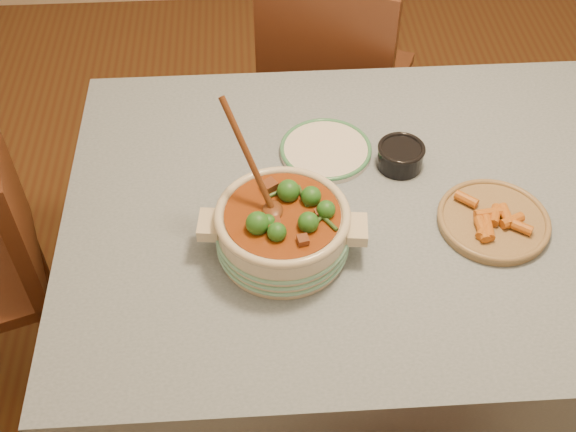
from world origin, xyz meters
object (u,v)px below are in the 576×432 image
at_px(stew_casserole, 282,227).
at_px(chair_far, 332,80).
at_px(condiment_bowl, 401,155).
at_px(fried_plate, 494,219).
at_px(dining_table, 409,226).
at_px(white_plate, 326,150).

xyz_separation_m(stew_casserole, chair_far, (0.22, 0.92, -0.29)).
relative_size(condiment_bowl, fried_plate, 0.41).
xyz_separation_m(dining_table, fried_plate, (0.17, -0.09, 0.11)).
xyz_separation_m(white_plate, fried_plate, (0.37, -0.27, 0.01)).
bearing_deg(white_plate, fried_plate, -36.51).
bearing_deg(condiment_bowl, fried_plate, -49.16).
xyz_separation_m(dining_table, chair_far, (-0.11, 0.79, -0.13)).
bearing_deg(stew_casserole, chair_far, 76.64).
distance_m(white_plate, fried_plate, 0.46).
xyz_separation_m(dining_table, condiment_bowl, (-0.01, 0.13, 0.13)).
xyz_separation_m(stew_casserole, white_plate, (0.13, 0.32, -0.06)).
relative_size(fried_plate, chair_far, 0.31).
height_order(stew_casserole, white_plate, stew_casserole).
bearing_deg(fried_plate, stew_casserole, -174.87).
height_order(condiment_bowl, fried_plate, condiment_bowl).
xyz_separation_m(stew_casserole, condiment_bowl, (0.31, 0.26, -0.04)).
height_order(stew_casserole, condiment_bowl, stew_casserole).
relative_size(white_plate, chair_far, 0.27).
xyz_separation_m(condiment_bowl, fried_plate, (0.18, -0.21, -0.02)).
height_order(dining_table, chair_far, chair_far).
relative_size(dining_table, chair_far, 1.78).
relative_size(white_plate, fried_plate, 0.88).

